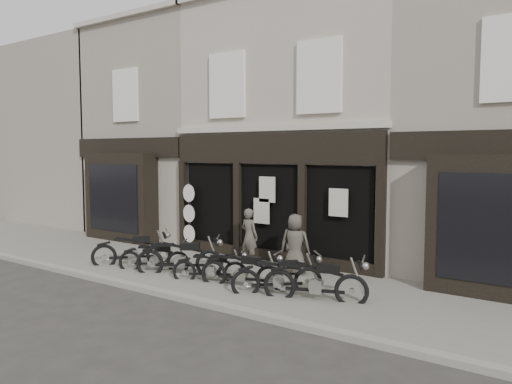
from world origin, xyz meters
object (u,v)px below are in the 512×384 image
Objects in this scene: motorcycle_0 at (133,253)px; motorcycle_6 at (316,285)px; motorcycle_2 at (181,261)px; motorcycle_4 at (242,274)px; man_right at (295,244)px; motorcycle_3 at (211,270)px; man_centre at (295,243)px; motorcycle_1 at (155,260)px; advert_sign_post at (190,219)px; motorcycle_5 at (278,280)px; man_left at (249,236)px.

motorcycle_0 is 0.83× the size of motorcycle_6.
motorcycle_2 is 0.97× the size of motorcycle_4.
motorcycle_6 is 2.34m from man_right.
man_centre is (1.34, 1.89, 0.55)m from motorcycle_3.
advert_sign_post reaches higher than motorcycle_1.
man_left is at bearing 96.28° from motorcycle_5.
motorcycle_0 is 4.80m from man_right.
motorcycle_1 is 1.09× the size of man_right.
man_centre is at bearing -81.09° from man_right.
motorcycle_2 reaches higher than motorcycle_6.
motorcycle_0 is 4.77m from man_centre.
motorcycle_1 is 2.75m from man_left.
man_centre is at bearing 112.27° from motorcycle_6.
man_right reaches higher than motorcycle_6.
man_right is (1.44, 1.74, 0.56)m from motorcycle_3.
man_centre reaches higher than motorcycle_4.
motorcycle_4 is (2.99, 0.03, 0.04)m from motorcycle_1.
motorcycle_0 is 1.90m from motorcycle_2.
motorcycle_4 is at bearing -49.92° from motorcycle_0.
man_right is 0.68× the size of advert_sign_post.
man_right reaches higher than motorcycle_0.
motorcycle_5 is 1.82m from man_right.
motorcycle_2 is 3.09m from man_right.
advert_sign_post reaches higher than man_left.
advert_sign_post is (-2.78, 0.48, 0.23)m from man_left.
motorcycle_2 is 0.91× the size of motorcycle_6.
motorcycle_1 is 0.78× the size of motorcycle_6.
motorcycle_4 is 1.32× the size of man_right.
advert_sign_post is (-1.06, 2.55, 0.77)m from motorcycle_1.
man_right reaches higher than motorcycle_5.
man_left is at bearing -2.41° from advert_sign_post.
man_centre is at bearing -178.08° from man_left.
man_right reaches higher than man_centre.
man_centre reaches higher than motorcycle_2.
motorcycle_4 is 1.33× the size of man_centre.
motorcycle_5 is 0.73× the size of advert_sign_post.
motorcycle_4 is 1.22× the size of motorcycle_5.
motorcycle_2 is 3.10m from man_centre.
motorcycle_3 is (2.01, 0.01, -0.01)m from motorcycle_1.
motorcycle_4 is at bearing 99.44° from man_centre.
motorcycle_6 is at bearing 152.23° from man_centre.
motorcycle_2 is 1.17× the size of motorcycle_3.
man_left is (0.86, 1.95, 0.48)m from motorcycle_2.
motorcycle_5 is 1.08× the size of man_left.
motorcycle_6 is at bearing -35.74° from motorcycle_2.
motorcycle_3 is at bearing -50.72° from motorcycle_0.
motorcycle_4 is 2.45m from man_left.
motorcycle_5 is 1.99m from man_centre.
man_right is (3.45, 1.75, 0.55)m from motorcycle_1.
motorcycle_0 is at bearing 165.05° from motorcycle_4.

